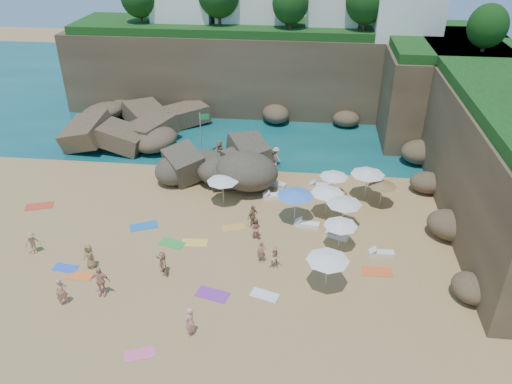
# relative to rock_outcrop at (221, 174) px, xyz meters

# --- Properties ---
(ground) EXTENTS (120.00, 120.00, 0.00)m
(ground) POSITION_rel_rock_outcrop_xyz_m (1.57, -8.96, 0.00)
(ground) COLOR tan
(ground) RESTS_ON ground
(seawater) EXTENTS (120.00, 120.00, 0.00)m
(seawater) POSITION_rel_rock_outcrop_xyz_m (1.57, 21.04, 0.00)
(seawater) COLOR #0C4751
(seawater) RESTS_ON ground
(cliff_back) EXTENTS (44.00, 8.00, 8.00)m
(cliff_back) POSITION_rel_rock_outcrop_xyz_m (3.57, 16.04, 4.00)
(cliff_back) COLOR brown
(cliff_back) RESTS_ON ground
(cliff_right) EXTENTS (8.00, 30.00, 8.00)m
(cliff_right) POSITION_rel_rock_outcrop_xyz_m (20.57, -0.96, 4.00)
(cliff_right) COLOR brown
(cliff_right) RESTS_ON ground
(cliff_corner) EXTENTS (10.00, 12.00, 8.00)m
(cliff_corner) POSITION_rel_rock_outcrop_xyz_m (18.57, 11.04, 4.00)
(cliff_corner) COLOR brown
(cliff_corner) RESTS_ON ground
(rock_promontory) EXTENTS (12.00, 7.00, 2.00)m
(rock_promontory) POSITION_rel_rock_outcrop_xyz_m (-9.43, 7.04, 0.00)
(rock_promontory) COLOR brown
(rock_promontory) RESTS_ON ground
(clifftop_trees) EXTENTS (35.60, 23.82, 4.40)m
(clifftop_trees) POSITION_rel_rock_outcrop_xyz_m (6.35, 10.56, 11.26)
(clifftop_trees) COLOR #11380F
(clifftop_trees) RESTS_ON ground
(marina_masts) EXTENTS (3.10, 0.10, 6.00)m
(marina_masts) POSITION_rel_rock_outcrop_xyz_m (-14.93, 21.04, 3.00)
(marina_masts) COLOR white
(marina_masts) RESTS_ON ground
(rock_outcrop) EXTENTS (7.47, 5.87, 2.82)m
(rock_outcrop) POSITION_rel_rock_outcrop_xyz_m (0.00, 0.00, 0.00)
(rock_outcrop) COLOR brown
(rock_outcrop) RESTS_ON ground
(flag_pole) EXTENTS (0.81, 0.25, 4.22)m
(flag_pole) POSITION_rel_rock_outcrop_xyz_m (-1.96, 2.69, 2.69)
(flag_pole) COLOR silver
(flag_pole) RESTS_ON ground
(parasol_0) EXTENTS (2.32, 2.32, 2.20)m
(parasol_0) POSITION_rel_rock_outcrop_xyz_m (0.98, -4.44, 2.02)
(parasol_0) COLOR silver
(parasol_0) RESTS_ON ground
(parasol_1) EXTENTS (2.53, 2.53, 2.39)m
(parasol_1) POSITION_rel_rock_outcrop_xyz_m (11.42, -2.48, 2.19)
(parasol_1) COLOR silver
(parasol_1) RESTS_ON ground
(parasol_2) EXTENTS (2.32, 2.32, 2.20)m
(parasol_2) POSITION_rel_rock_outcrop_xyz_m (8.45, -5.28, 2.02)
(parasol_2) COLOR silver
(parasol_2) RESTS_ON ground
(parasol_4) EXTENTS (2.61, 2.61, 2.46)m
(parasol_4) POSITION_rel_rock_outcrop_xyz_m (18.08, -1.69, 2.26)
(parasol_4) COLOR silver
(parasol_4) RESTS_ON ground
(parasol_5) EXTENTS (2.19, 2.19, 2.07)m
(parasol_5) POSITION_rel_rock_outcrop_xyz_m (0.75, -1.79, 1.90)
(parasol_5) COLOR silver
(parasol_5) RESTS_ON ground
(parasol_6) EXTENTS (2.08, 2.08, 1.96)m
(parasol_6) POSITION_rel_rock_outcrop_xyz_m (12.42, -3.48, 1.80)
(parasol_6) COLOR silver
(parasol_6) RESTS_ON ground
(parasol_7) EXTENTS (2.40, 2.40, 2.27)m
(parasol_7) POSITION_rel_rock_outcrop_xyz_m (9.54, -6.69, 2.08)
(parasol_7) COLOR silver
(parasol_7) RESTS_ON ground
(parasol_8) EXTENTS (2.15, 2.15, 2.03)m
(parasol_8) POSITION_rel_rock_outcrop_xyz_m (8.98, -2.55, 1.86)
(parasol_8) COLOR silver
(parasol_8) RESTS_ON ground
(parasol_9) EXTENTS (2.17, 2.17, 2.05)m
(parasol_9) POSITION_rel_rock_outcrop_xyz_m (9.26, -9.05, 1.88)
(parasol_9) COLOR silver
(parasol_9) RESTS_ON ground
(parasol_10) EXTENTS (2.56, 2.56, 2.42)m
(parasol_10) POSITION_rel_rock_outcrop_xyz_m (6.29, -6.19, 2.22)
(parasol_10) COLOR silver
(parasol_10) RESTS_ON ground
(parasol_11) EXTENTS (2.46, 2.46, 2.32)m
(parasol_11) POSITION_rel_rock_outcrop_xyz_m (8.40, -12.97, 2.13)
(parasol_11) COLOR silver
(parasol_11) RESTS_ON ground
(lounger_0) EXTENTS (1.85, 0.92, 0.28)m
(lounger_0) POSITION_rel_rock_outcrop_xyz_m (4.68, -3.18, 0.14)
(lounger_0) COLOR white
(lounger_0) RESTS_ON ground
(lounger_1) EXTENTS (1.97, 1.20, 0.29)m
(lounger_1) POSITION_rel_rock_outcrop_xyz_m (4.50, -1.36, 0.15)
(lounger_1) COLOR silver
(lounger_1) RESTS_ON ground
(lounger_2) EXTENTS (1.70, 0.62, 0.26)m
(lounger_2) POSITION_rel_rock_outcrop_xyz_m (8.07, -1.19, 0.13)
(lounger_2) COLOR silver
(lounger_2) RESTS_ON ground
(lounger_3) EXTENTS (1.68, 1.10, 0.25)m
(lounger_3) POSITION_rel_rock_outcrop_xyz_m (9.19, -7.91, 0.12)
(lounger_3) COLOR silver
(lounger_3) RESTS_ON ground
(lounger_4) EXTENTS (1.77, 0.78, 0.27)m
(lounger_4) POSITION_rel_rock_outcrop_xyz_m (7.18, -6.75, 0.13)
(lounger_4) COLOR white
(lounger_4) RESTS_ON ground
(lounger_5) EXTENTS (1.62, 0.62, 0.25)m
(lounger_5) POSITION_rel_rock_outcrop_xyz_m (11.93, -9.51, 0.12)
(lounger_5) COLOR silver
(lounger_5) RESTS_ON ground
(towel_0) EXTENTS (1.56, 0.91, 0.03)m
(towel_0) POSITION_rel_rock_outcrop_xyz_m (-7.31, -13.01, 0.01)
(towel_0) COLOR blue
(towel_0) RESTS_ON ground
(towel_1) EXTENTS (1.67, 1.23, 0.03)m
(towel_1) POSITION_rel_rock_outcrop_xyz_m (-0.71, -19.00, 0.01)
(towel_1) COLOR #F25E8C
(towel_1) RESTS_ON ground
(towel_2) EXTENTS (1.53, 0.85, 0.03)m
(towel_2) POSITION_rel_rock_outcrop_xyz_m (-6.12, -13.66, 0.01)
(towel_2) COLOR orange
(towel_2) RESTS_ON ground
(towel_4) EXTENTS (1.74, 0.96, 0.03)m
(towel_4) POSITION_rel_rock_outcrop_xyz_m (-0.06, -9.57, 0.01)
(towel_4) COLOR yellow
(towel_4) RESTS_ON ground
(towel_6) EXTENTS (2.04, 1.37, 0.03)m
(towel_6) POSITION_rel_rock_outcrop_xyz_m (2.03, -14.33, 0.02)
(towel_6) COLOR purple
(towel_6) RESTS_ON ground
(towel_7) EXTENTS (2.15, 1.54, 0.03)m
(towel_7) POSITION_rel_rock_outcrop_xyz_m (-12.36, -6.39, 0.02)
(towel_7) COLOR red
(towel_7) RESTS_ON ground
(towel_8) EXTENTS (2.09, 1.63, 0.03)m
(towel_8) POSITION_rel_rock_outcrop_xyz_m (-3.95, -8.08, 0.02)
(towel_8) COLOR #2168B4
(towel_8) RESTS_ON ground
(towel_10) EXTENTS (1.84, 0.95, 0.03)m
(towel_10) POSITION_rel_rock_outcrop_xyz_m (11.51, -11.24, 0.02)
(towel_10) COLOR #F45B26
(towel_10) RESTS_ON ground
(towel_11) EXTENTS (1.86, 1.30, 0.03)m
(towel_11) POSITION_rel_rock_outcrop_xyz_m (-1.50, -9.81, 0.01)
(towel_11) COLOR green
(towel_11) RESTS_ON ground
(towel_12) EXTENTS (1.77, 1.32, 0.03)m
(towel_12) POSITION_rel_rock_outcrop_xyz_m (2.21, -7.54, 0.01)
(towel_12) COLOR gold
(towel_12) RESTS_ON ground
(towel_13) EXTENTS (1.73, 1.21, 0.03)m
(towel_13) POSITION_rel_rock_outcrop_xyz_m (4.98, -14.05, 0.01)
(towel_13) COLOR silver
(towel_13) RESTS_ON ground
(person_stand_0) EXTENTS (0.74, 0.74, 1.74)m
(person_stand_0) POSITION_rel_rock_outcrop_xyz_m (-5.95, -16.03, 0.87)
(person_stand_0) COLOR tan
(person_stand_0) RESTS_ON ground
(person_stand_1) EXTENTS (0.84, 0.70, 1.53)m
(person_stand_1) POSITION_rel_rock_outcrop_xyz_m (3.83, -8.53, 0.77)
(person_stand_1) COLOR tan
(person_stand_1) RESTS_ON ground
(person_stand_2) EXTENTS (1.07, 1.12, 1.69)m
(person_stand_2) POSITION_rel_rock_outcrop_xyz_m (4.35, 2.08, 0.85)
(person_stand_2) COLOR #E49C81
(person_stand_2) RESTS_ON ground
(person_stand_3) EXTENTS (0.89, 1.06, 1.70)m
(person_stand_3) POSITION_rel_rock_outcrop_xyz_m (3.49, -7.25, 0.85)
(person_stand_3) COLOR #9C784E
(person_stand_3) RESTS_ON ground
(person_stand_4) EXTENTS (0.86, 0.69, 1.54)m
(person_stand_4) POSITION_rel_rock_outcrop_xyz_m (9.61, -4.46, 0.77)
(person_stand_4) COLOR tan
(person_stand_4) RESTS_ON ground
(person_stand_5) EXTENTS (1.69, 0.77, 1.76)m
(person_stand_5) POSITION_rel_rock_outcrop_xyz_m (-0.56, 2.68, 0.88)
(person_stand_5) COLOR tan
(person_stand_5) RESTS_ON ground
(person_stand_6) EXTENTS (0.68, 0.78, 1.79)m
(person_stand_6) POSITION_rel_rock_outcrop_xyz_m (1.49, -17.44, 0.89)
(person_stand_6) COLOR #F9A28D
(person_stand_6) RESTS_ON ground
(person_lie_0) EXTENTS (1.61, 1.79, 0.40)m
(person_lie_0) POSITION_rel_rock_outcrop_xyz_m (-9.89, -11.77, 0.20)
(person_lie_0) COLOR tan
(person_lie_0) RESTS_ON ground
(person_lie_1) EXTENTS (1.24, 1.96, 0.46)m
(person_lie_1) POSITION_rel_rock_outcrop_xyz_m (-4.17, -15.02, 0.23)
(person_lie_1) COLOR #E79D83
(person_lie_1) RESTS_ON ground
(person_lie_2) EXTENTS (1.17, 1.75, 0.43)m
(person_lie_2) POSITION_rel_rock_outcrop_xyz_m (-5.74, -12.73, 0.21)
(person_lie_2) COLOR olive
(person_lie_2) RESTS_ON ground
(person_lie_3) EXTENTS (2.01, 1.98, 0.40)m
(person_lie_3) POSITION_rel_rock_outcrop_xyz_m (-1.23, -12.77, 0.20)
(person_lie_3) COLOR tan
(person_lie_3) RESTS_ON ground
(person_lie_4) EXTENTS (0.62, 1.50, 0.35)m
(person_lie_4) POSITION_rel_rock_outcrop_xyz_m (4.48, -11.04, 0.18)
(person_lie_4) COLOR #A86954
(person_lie_4) RESTS_ON ground
(person_lie_5) EXTENTS (0.73, 1.44, 0.54)m
(person_lie_5) POSITION_rel_rock_outcrop_xyz_m (5.38, -11.51, 0.27)
(person_lie_5) COLOR #E0B17F
(person_lie_5) RESTS_ON ground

